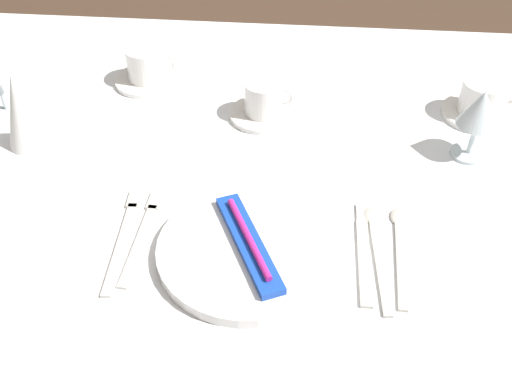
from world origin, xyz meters
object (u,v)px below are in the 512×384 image
at_px(toothbrush_package, 249,242).
at_px(spoon_soup, 377,244).
at_px(fork_inner, 124,235).
at_px(wine_glass_left, 480,112).
at_px(napkin_folded, 21,110).
at_px(dinner_plate, 249,250).
at_px(fork_outer, 143,232).
at_px(coffee_cup_right, 147,64).
at_px(dinner_knife, 364,254).
at_px(spoon_dessert, 400,243).
at_px(coffee_cup_far, 483,97).
at_px(coffee_cup_left, 264,98).

bearing_deg(toothbrush_package, spoon_soup, 10.70).
bearing_deg(fork_inner, spoon_soup, 2.23).
bearing_deg(wine_glass_left, spoon_soup, -126.11).
bearing_deg(napkin_folded, spoon_soup, -18.21).
bearing_deg(dinner_plate, fork_outer, 170.26).
bearing_deg(coffee_cup_right, fork_inner, -82.05).
xyz_separation_m(dinner_knife, spoon_soup, (0.02, 0.02, -0.00)).
relative_size(toothbrush_package, coffee_cup_right, 1.98).
height_order(toothbrush_package, napkin_folded, napkin_folded).
relative_size(spoon_soup, wine_glass_left, 1.68).
relative_size(fork_outer, wine_glass_left, 1.57).
bearing_deg(fork_inner, spoon_dessert, 2.78).
relative_size(toothbrush_package, dinner_knife, 0.97).
bearing_deg(napkin_folded, fork_inner, -43.37).
bearing_deg(coffee_cup_far, napkin_folded, -168.50).
height_order(toothbrush_package, wine_glass_left, wine_glass_left).
bearing_deg(coffee_cup_far, fork_outer, -146.61).
height_order(fork_outer, dinner_knife, same).
bearing_deg(spoon_dessert, dinner_plate, -169.61).
height_order(fork_outer, wine_glass_left, wine_glass_left).
xyz_separation_m(coffee_cup_far, wine_glass_left, (-0.04, -0.13, 0.05)).
xyz_separation_m(coffee_cup_left, coffee_cup_right, (-0.25, 0.11, 0.00)).
bearing_deg(fork_outer, wine_glass_left, 25.02).
bearing_deg(dinner_plate, coffee_cup_far, 44.94).
height_order(dinner_plate, spoon_soup, dinner_plate).
distance_m(fork_outer, napkin_folded, 0.34).
distance_m(dinner_plate, dinner_knife, 0.17).
distance_m(dinner_plate, napkin_folded, 0.50).
relative_size(dinner_knife, napkin_folded, 1.41).
distance_m(dinner_plate, spoon_dessert, 0.23).
relative_size(dinner_plate, napkin_folded, 1.83).
height_order(dinner_plate, coffee_cup_far, coffee_cup_far).
height_order(fork_outer, coffee_cup_far, coffee_cup_far).
bearing_deg(toothbrush_package, wine_glass_left, 37.12).
distance_m(coffee_cup_far, napkin_folded, 0.86).
height_order(spoon_soup, wine_glass_left, wine_glass_left).
relative_size(dinner_knife, spoon_dessert, 1.01).
bearing_deg(wine_glass_left, fork_outer, -154.98).
relative_size(dinner_plate, fork_inner, 1.22).
height_order(fork_outer, spoon_dessert, spoon_dessert).
xyz_separation_m(toothbrush_package, fork_inner, (-0.20, 0.02, -0.02)).
distance_m(toothbrush_package, fork_inner, 0.20).
bearing_deg(toothbrush_package, coffee_cup_right, 118.52).
relative_size(dinner_plate, dinner_knife, 1.30).
bearing_deg(dinner_knife, toothbrush_package, -175.63).
bearing_deg(coffee_cup_far, coffee_cup_right, 174.28).
xyz_separation_m(coffee_cup_right, wine_glass_left, (0.63, -0.20, 0.05)).
height_order(spoon_dessert, coffee_cup_left, coffee_cup_left).
relative_size(fork_outer, dinner_knife, 0.98).
relative_size(fork_outer, fork_inner, 0.92).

